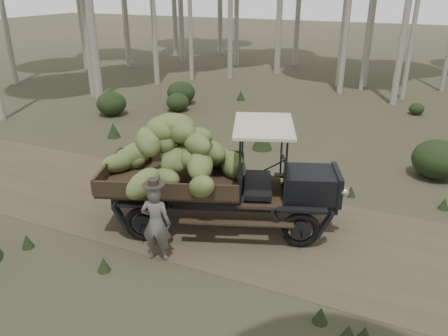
# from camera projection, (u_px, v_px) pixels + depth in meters

# --- Properties ---
(ground) EXTENTS (120.00, 120.00, 0.00)m
(ground) POSITION_uv_depth(u_px,v_px,m) (263.00, 229.00, 10.05)
(ground) COLOR #473D2B
(ground) RESTS_ON ground
(dirt_track) EXTENTS (70.00, 4.00, 0.01)m
(dirt_track) POSITION_uv_depth(u_px,v_px,m) (263.00, 229.00, 10.05)
(dirt_track) COLOR brown
(dirt_track) RESTS_ON ground
(banana_truck) EXTENTS (5.59, 3.67, 2.70)m
(banana_truck) POSITION_uv_depth(u_px,v_px,m) (195.00, 159.00, 9.72)
(banana_truck) COLOR black
(banana_truck) RESTS_ON ground
(farmer) EXTENTS (0.68, 0.53, 1.79)m
(farmer) POSITION_uv_depth(u_px,v_px,m) (156.00, 222.00, 8.68)
(farmer) COLOR #5E5B56
(farmer) RESTS_ON ground
(undergrowth) EXTENTS (20.21, 24.52, 1.38)m
(undergrowth) POSITION_uv_depth(u_px,v_px,m) (234.00, 225.00, 9.19)
(undergrowth) COLOR #233319
(undergrowth) RESTS_ON ground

